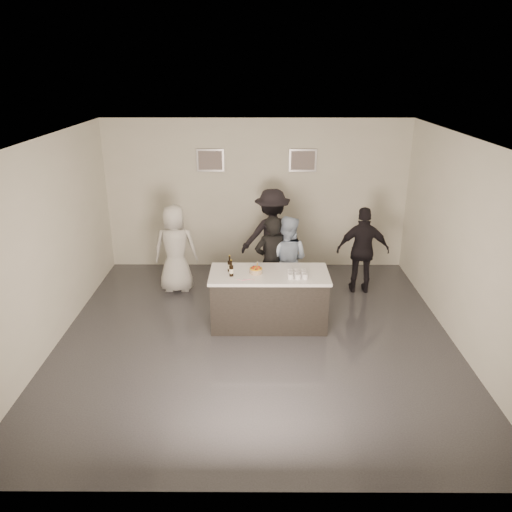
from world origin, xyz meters
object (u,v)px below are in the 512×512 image
beer_bottle_b (231,268)px  person_main_black (271,262)px  cake (256,271)px  beer_bottle_a (230,264)px  bar_counter (269,299)px  person_guest_back (272,236)px  person_guest_left (175,249)px  person_guest_right (363,250)px  person_main_blue (287,260)px

beer_bottle_b → person_main_black: person_main_black is taller
cake → beer_bottle_a: size_ratio=0.76×
person_main_black → beer_bottle_b: bearing=35.6°
bar_counter → beer_bottle_a: 0.85m
beer_bottle_a → person_guest_back: 1.90m
beer_bottle_b → person_guest_left: (-1.09, 1.45, -0.21)m
bar_counter → cake: size_ratio=9.44×
person_guest_right → person_guest_back: person_guest_back is taller
cake → person_guest_back: size_ratio=0.11×
cake → beer_bottle_b: (-0.38, -0.11, 0.09)m
bar_counter → person_main_blue: person_main_blue is taller
beer_bottle_a → person_guest_left: person_guest_left is taller
person_main_black → person_guest_right: person_main_black is taller
person_main_black → person_main_blue: bearing=-170.5°
beer_bottle_b → person_guest_back: 2.07m
beer_bottle_a → person_guest_right: person_guest_right is taller
bar_counter → beer_bottle_b: (-0.58, -0.13, 0.58)m
bar_counter → person_guest_right: 2.18m
person_main_blue → person_guest_left: bearing=5.9°
beer_bottle_b → person_guest_right: person_guest_right is taller
person_guest_back → person_main_black: bearing=77.9°
bar_counter → person_main_black: bearing=86.1°
bar_counter → beer_bottle_a: (-0.62, 0.06, 0.58)m
person_main_blue → person_guest_left: 2.05m
beer_bottle_a → person_guest_back: size_ratio=0.14×
person_guest_back → beer_bottle_a: bearing=58.1°
cake → beer_bottle_b: bearing=-163.4°
person_main_blue → bar_counter: bearing=88.7°
bar_counter → person_main_blue: bearing=69.5°
bar_counter → person_guest_left: size_ratio=1.14×
bar_counter → person_main_black: person_main_black is taller
bar_counter → beer_bottle_b: 0.83m
person_guest_left → beer_bottle_a: bearing=129.5°
person_main_black → person_guest_back: size_ratio=0.89×
person_main_blue → person_guest_right: person_guest_right is taller
beer_bottle_a → person_main_blue: size_ratio=0.17×
bar_counter → person_guest_back: person_guest_back is taller
cake → person_guest_left: size_ratio=0.12×
person_main_blue → person_guest_left: size_ratio=0.96×
beer_bottle_a → person_guest_left: 1.66m
person_main_black → person_guest_left: (-1.72, 0.60, 0.01)m
beer_bottle_a → person_main_blue: 1.25m
bar_counter → person_main_blue: 0.97m
beer_bottle_b → person_main_blue: bearing=47.4°
person_guest_right → beer_bottle_a: bearing=31.6°
beer_bottle_a → cake: bearing=-10.6°
person_guest_left → beer_bottle_b: bearing=126.5°
bar_counter → person_main_blue: (0.32, 0.85, 0.33)m
person_main_black → person_main_blue: (0.27, 0.14, -0.02)m
person_guest_back → person_guest_right: bearing=151.8°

